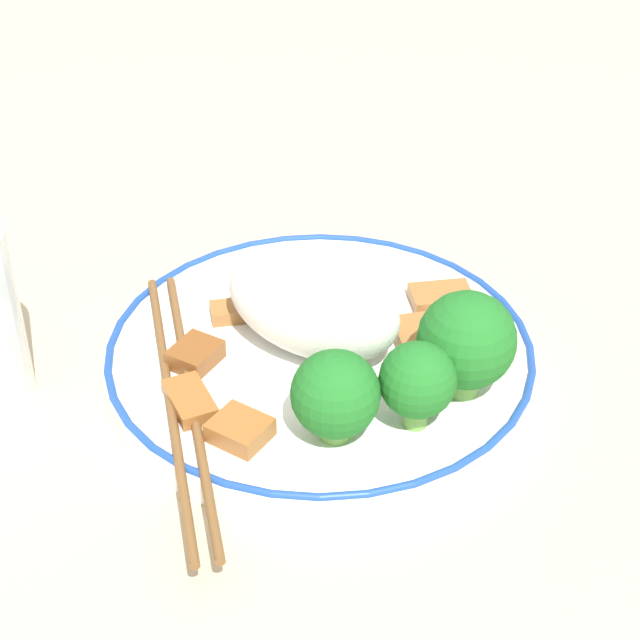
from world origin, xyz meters
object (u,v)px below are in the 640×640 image
at_px(broccoli_back_right, 467,341).
at_px(chopsticks, 181,400).
at_px(broccoli_back_center, 418,381).
at_px(broccoli_back_left, 335,395).
at_px(plate, 320,356).

relative_size(broccoli_back_right, chopsticks, 0.34).
xyz_separation_m(broccoli_back_center, chopsticks, (-0.12, -0.06, -0.03)).
relative_size(broccoli_back_left, broccoli_back_center, 1.02).
bearing_deg(broccoli_back_center, broccoli_back_right, 78.16).
distance_m(plate, broccoli_back_left, 0.09).
distance_m(broccoli_back_center, chopsticks, 0.13).
bearing_deg(plate, broccoli_back_right, 6.65).
xyz_separation_m(broccoli_back_left, broccoli_back_right, (0.04, 0.07, 0.01)).
distance_m(broccoli_back_center, broccoli_back_right, 0.04).
distance_m(plate, chopsticks, 0.09).
height_order(broccoli_back_left, broccoli_back_right, broccoli_back_right).
distance_m(broccoli_back_left, broccoli_back_center, 0.04).
xyz_separation_m(broccoli_back_center, broccoli_back_right, (0.01, 0.04, 0.01)).
bearing_deg(broccoli_back_left, plate, 129.68).
bearing_deg(broccoli_back_left, broccoli_back_right, 61.25).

